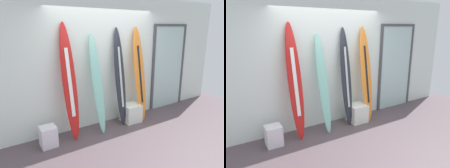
# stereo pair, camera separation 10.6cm
# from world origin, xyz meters

# --- Properties ---
(ground) EXTENTS (8.00, 8.00, 0.04)m
(ground) POSITION_xyz_m (0.00, 0.00, -0.02)
(ground) COLOR #534449
(wall_back) EXTENTS (7.20, 0.20, 2.80)m
(wall_back) POSITION_xyz_m (0.00, 1.30, 1.40)
(wall_back) COLOR white
(wall_back) RESTS_ON ground
(surfboard_crimson) EXTENTS (0.28, 0.46, 2.24)m
(surfboard_crimson) POSITION_xyz_m (-0.92, 0.95, 1.10)
(surfboard_crimson) COLOR red
(surfboard_crimson) RESTS_ON ground
(surfboard_seafoam) EXTENTS (0.25, 0.51, 2.02)m
(surfboard_seafoam) POSITION_xyz_m (-0.34, 0.92, 1.01)
(surfboard_seafoam) COLOR #83CAB9
(surfboard_seafoam) RESTS_ON ground
(surfboard_charcoal) EXTENTS (0.26, 0.44, 2.14)m
(surfboard_charcoal) POSITION_xyz_m (0.25, 0.97, 1.07)
(surfboard_charcoal) COLOR #242832
(surfboard_charcoal) RESTS_ON ground
(surfboard_sunset) EXTENTS (0.29, 0.44, 2.16)m
(surfboard_sunset) POSITION_xyz_m (0.78, 0.94, 1.06)
(surfboard_sunset) COLOR orange
(surfboard_sunset) RESTS_ON ground
(display_block_left) EXTENTS (0.40, 0.40, 0.41)m
(display_block_left) POSITION_xyz_m (0.52, 0.89, 0.20)
(display_block_left) COLOR white
(display_block_left) RESTS_ON ground
(display_block_center) EXTENTS (0.29, 0.29, 0.38)m
(display_block_center) POSITION_xyz_m (-1.42, 0.85, 0.19)
(display_block_center) COLOR silver
(display_block_center) RESTS_ON ground
(glass_door) EXTENTS (1.16, 0.06, 2.22)m
(glass_door) POSITION_xyz_m (1.97, 1.18, 1.14)
(glass_door) COLOR silver
(glass_door) RESTS_ON ground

